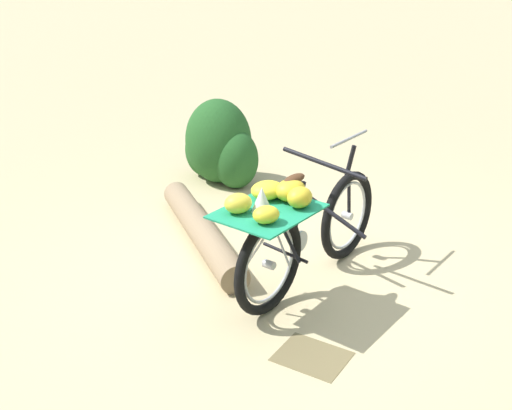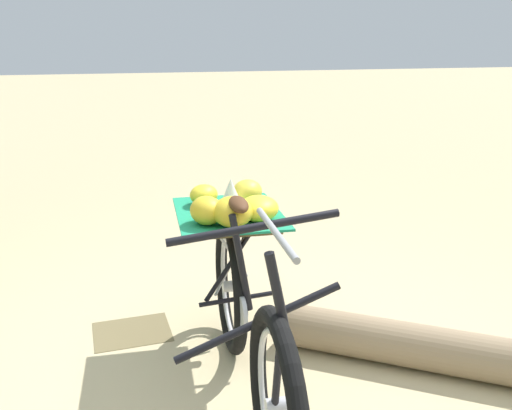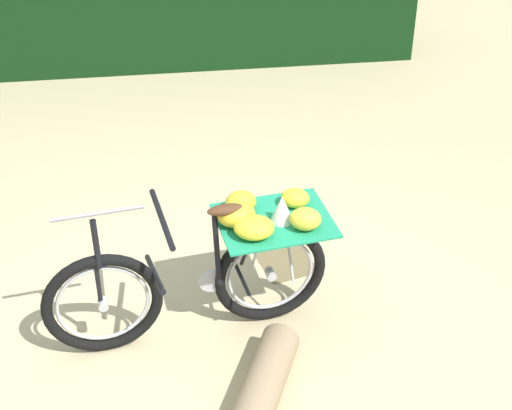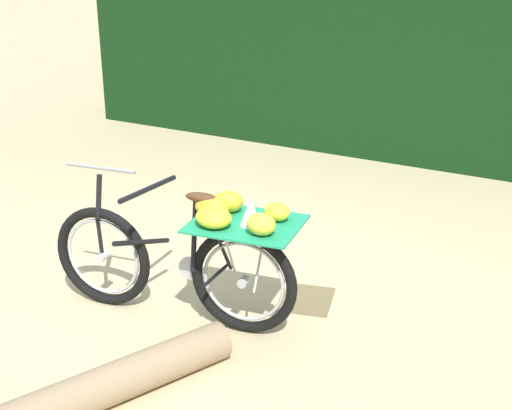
{
  "view_description": "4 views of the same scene",
  "coord_description": "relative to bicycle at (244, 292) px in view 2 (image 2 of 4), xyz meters",
  "views": [
    {
      "loc": [
        -1.96,
        3.9,
        2.53
      ],
      "look_at": [
        0.2,
        0.38,
        0.77
      ],
      "focal_mm": 46.52,
      "sensor_mm": 36.0,
      "label": 1
    },
    {
      "loc": [
        -0.65,
        -2.24,
        1.64
      ],
      "look_at": [
        0.21,
        0.4,
        0.82
      ],
      "focal_mm": 38.73,
      "sensor_mm": 36.0,
      "label": 2
    },
    {
      "loc": [
        3.6,
        -1.1,
        3.5
      ],
      "look_at": [
        -0.01,
        0.35,
        0.86
      ],
      "focal_mm": 54.98,
      "sensor_mm": 36.0,
      "label": 3
    },
    {
      "loc": [
        3.95,
        1.49,
        2.49
      ],
      "look_at": [
        -0.0,
        0.48,
        0.88
      ],
      "focal_mm": 49.27,
      "sensor_mm": 36.0,
      "label": 4
    }
  ],
  "objects": [
    {
      "name": "fallen_log",
      "position": [
        1.07,
        -0.23,
        -0.39
      ],
      "size": [
        1.57,
        1.31,
        0.23
      ],
      "primitive_type": "cylinder",
      "rotation": [
        0.0,
        1.57,
        -0.66
      ],
      "color": "#937A5B",
      "rests_on": "ground_plane"
    },
    {
      "name": "leaf_litter_patch",
      "position": [
        -0.47,
        0.71,
        -0.51
      ],
      "size": [
        0.44,
        0.36,
        0.01
      ],
      "primitive_type": "cube",
      "color": "olive",
      "rests_on": "ground_plane"
    },
    {
      "name": "ground_plane",
      "position": [
        -0.03,
        -0.03,
        -0.51
      ],
      "size": [
        60.0,
        60.0,
        0.0
      ],
      "primitive_type": "plane",
      "color": "#C6B284"
    },
    {
      "name": "bicycle",
      "position": [
        0.0,
        0.0,
        0.0
      ],
      "size": [
        0.74,
        1.8,
        1.03
      ],
      "rotation": [
        0.0,
        0.0,
        -1.68
      ],
      "color": "black",
      "rests_on": "ground_plane"
    }
  ]
}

